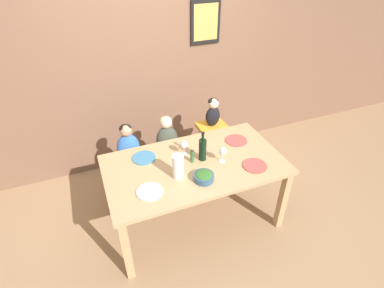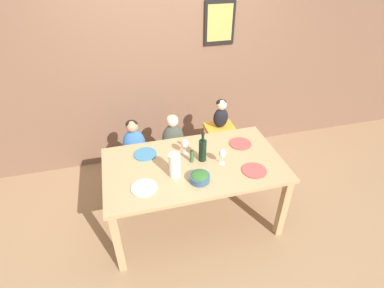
% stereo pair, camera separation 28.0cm
% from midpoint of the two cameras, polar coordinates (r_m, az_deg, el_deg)
% --- Properties ---
extents(ground_plane, '(14.00, 14.00, 0.00)m').
position_cam_midpoint_polar(ground_plane, '(3.39, 2.75, -13.95)').
color(ground_plane, '#9E7A56').
extents(wall_back, '(10.00, 0.09, 2.70)m').
position_cam_midpoint_polar(wall_back, '(3.67, -2.73, 15.89)').
color(wall_back, brown).
rests_on(wall_back, ground_plane).
extents(dining_table, '(1.70, 0.94, 0.76)m').
position_cam_midpoint_polar(dining_table, '(2.92, 3.12, -5.29)').
color(dining_table, tan).
rests_on(dining_table, ground_plane).
extents(chair_far_left, '(0.40, 0.37, 0.45)m').
position_cam_midpoint_polar(chair_far_left, '(3.55, -8.30, -3.36)').
color(chair_far_left, silver).
rests_on(chair_far_left, ground_plane).
extents(chair_far_center, '(0.40, 0.37, 0.45)m').
position_cam_midpoint_polar(chair_far_center, '(3.60, -1.27, -2.27)').
color(chair_far_center, silver).
rests_on(chair_far_center, ground_plane).
extents(chair_right_highchair, '(0.34, 0.31, 0.68)m').
position_cam_midpoint_polar(chair_right_highchair, '(3.66, 7.43, 1.07)').
color(chair_right_highchair, silver).
rests_on(chair_right_highchair, ground_plane).
extents(person_child_left, '(0.25, 0.16, 0.47)m').
position_cam_midpoint_polar(person_child_left, '(3.37, -8.73, 0.70)').
color(person_child_left, '#3366B2').
rests_on(person_child_left, chair_far_left).
extents(person_child_center, '(0.25, 0.16, 0.47)m').
position_cam_midpoint_polar(person_child_center, '(3.43, -1.34, 1.78)').
color(person_child_center, '#3D4238').
rests_on(person_child_center, chair_far_center).
extents(person_baby_right, '(0.18, 0.12, 0.35)m').
position_cam_midpoint_polar(person_baby_right, '(3.48, 7.86, 5.84)').
color(person_baby_right, black).
rests_on(person_baby_right, chair_right_highchair).
extents(wine_bottle, '(0.07, 0.07, 0.31)m').
position_cam_midpoint_polar(wine_bottle, '(2.83, 4.86, -1.21)').
color(wine_bottle, black).
rests_on(wine_bottle, dining_table).
extents(paper_towel_roll, '(0.10, 0.10, 0.24)m').
position_cam_midpoint_polar(paper_towel_roll, '(2.64, -0.29, -4.20)').
color(paper_towel_roll, white).
rests_on(paper_towel_roll, dining_table).
extents(wine_glass_near, '(0.07, 0.07, 0.16)m').
position_cam_midpoint_polar(wine_glass_near, '(2.81, 8.69, -1.99)').
color(wine_glass_near, white).
rests_on(wine_glass_near, dining_table).
extents(wine_glass_far, '(0.07, 0.07, 0.16)m').
position_cam_midpoint_polar(wine_glass_far, '(2.91, 1.40, -0.14)').
color(wine_glass_far, white).
rests_on(wine_glass_far, dining_table).
extents(salad_bowl_large, '(0.18, 0.18, 0.08)m').
position_cam_midpoint_polar(salad_bowl_large, '(2.65, 4.51, -6.42)').
color(salad_bowl_large, '#335675').
rests_on(salad_bowl_large, dining_table).
extents(dinner_plate_front_left, '(0.23, 0.23, 0.01)m').
position_cam_midpoint_polar(dinner_plate_front_left, '(2.61, -6.06, -8.42)').
color(dinner_plate_front_left, silver).
rests_on(dinner_plate_front_left, dining_table).
extents(dinner_plate_back_left, '(0.23, 0.23, 0.01)m').
position_cam_midpoint_polar(dinner_plate_back_left, '(2.98, -6.26, -2.03)').
color(dinner_plate_back_left, teal).
rests_on(dinner_plate_back_left, dining_table).
extents(dinner_plate_back_right, '(0.23, 0.23, 0.01)m').
position_cam_midpoint_polar(dinner_plate_back_right, '(3.17, 11.70, -0.02)').
color(dinner_plate_back_right, '#D14C47').
rests_on(dinner_plate_back_right, dining_table).
extents(dinner_plate_front_right, '(0.23, 0.23, 0.01)m').
position_cam_midpoint_polar(dinner_plate_front_right, '(2.85, 14.55, -5.02)').
color(dinner_plate_front_right, '#D14C47').
rests_on(dinner_plate_front_right, dining_table).
extents(condiment_bottle_hot_sauce, '(0.04, 0.04, 0.14)m').
position_cam_midpoint_polar(condiment_bottle_hot_sauce, '(2.84, 2.78, -2.36)').
color(condiment_bottle_hot_sauce, '#336633').
rests_on(condiment_bottle_hot_sauce, dining_table).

